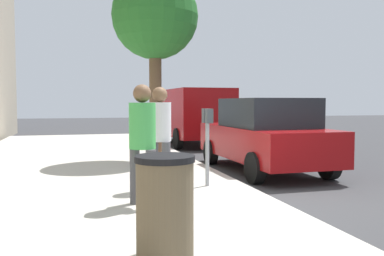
# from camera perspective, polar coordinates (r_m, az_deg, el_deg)

# --- Properties ---
(ground_plane) EXTENTS (80.00, 80.00, 0.00)m
(ground_plane) POSITION_cam_1_polar(r_m,az_deg,el_deg) (7.20, 9.81, -9.94)
(ground_plane) COLOR #38383A
(ground_plane) RESTS_ON ground
(sidewalk_slab) EXTENTS (28.00, 6.00, 0.15)m
(sidewalk_slab) POSITION_cam_1_polar(r_m,az_deg,el_deg) (6.53, -15.21, -10.74)
(sidewalk_slab) COLOR #B7B2A8
(sidewalk_slab) RESTS_ON ground_plane
(parking_meter) EXTENTS (0.36, 0.12, 1.41)m
(parking_meter) POSITION_cam_1_polar(r_m,az_deg,el_deg) (7.52, 2.13, -0.33)
(parking_meter) COLOR gray
(parking_meter) RESTS_ON sidewalk_slab
(pedestrian_at_meter) EXTENTS (0.51, 0.39, 1.79)m
(pedestrian_at_meter) POSITION_cam_1_polar(r_m,az_deg,el_deg) (7.21, -4.43, -0.16)
(pedestrian_at_meter) COLOR #47474C
(pedestrian_at_meter) RESTS_ON sidewalk_slab
(pedestrian_bystander) EXTENTS (0.49, 0.39, 1.78)m
(pedestrian_bystander) POSITION_cam_1_polar(r_m,az_deg,el_deg) (6.08, -6.83, -0.89)
(pedestrian_bystander) COLOR #47474C
(pedestrian_bystander) RESTS_ON sidewalk_slab
(parked_sedan_near) EXTENTS (4.42, 2.01, 1.77)m
(parked_sedan_near) POSITION_cam_1_polar(r_m,az_deg,el_deg) (10.19, 9.93, -0.90)
(parked_sedan_near) COLOR maroon
(parked_sedan_near) RESTS_ON ground_plane
(parked_van_far) EXTENTS (5.24, 2.21, 2.18)m
(parked_van_far) POSITION_cam_1_polar(r_m,az_deg,el_deg) (16.64, -0.24, 2.09)
(parked_van_far) COLOR maroon
(parked_van_far) RESTS_ON ground_plane
(street_tree) EXTENTS (2.22, 2.22, 4.86)m
(street_tree) POSITION_cam_1_polar(r_m,az_deg,el_deg) (11.07, -5.10, 14.77)
(street_tree) COLOR brown
(street_tree) RESTS_ON sidewalk_slab
(trash_bin) EXTENTS (0.59, 0.59, 1.01)m
(trash_bin) POSITION_cam_1_polar(r_m,az_deg,el_deg) (4.10, -3.75, -10.76)
(trash_bin) COLOR brown
(trash_bin) RESTS_ON sidewalk_slab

